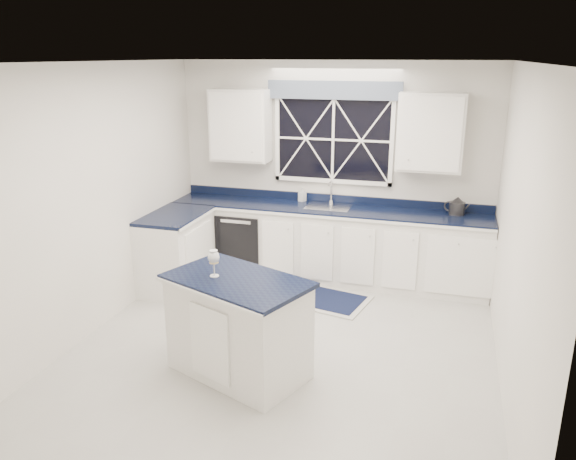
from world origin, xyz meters
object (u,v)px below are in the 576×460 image
(island, at_px, (238,326))
(wine_glass, at_px, (214,258))
(faucet, at_px, (331,192))
(dishwasher, at_px, (245,240))
(soap_bottle, at_px, (302,195))
(kettle, at_px, (457,206))

(island, bearing_deg, wine_glass, -156.24)
(faucet, distance_m, island, 2.71)
(wine_glass, bearing_deg, dishwasher, 104.58)
(island, relative_size, soap_bottle, 7.96)
(dishwasher, distance_m, kettle, 2.72)
(dishwasher, bearing_deg, soap_bottle, 17.06)
(kettle, height_order, wine_glass, wine_glass)
(faucet, bearing_deg, kettle, -2.41)
(island, height_order, wine_glass, wine_glass)
(faucet, bearing_deg, island, -95.63)
(dishwasher, xyz_separation_m, kettle, (2.64, 0.13, 0.63))
(dishwasher, distance_m, faucet, 1.31)
(island, xyz_separation_m, soap_bottle, (-0.12, 2.65, 0.57))
(kettle, relative_size, soap_bottle, 1.68)
(faucet, bearing_deg, dishwasher, -169.98)
(faucet, distance_m, kettle, 1.54)
(island, distance_m, soap_bottle, 2.71)
(kettle, bearing_deg, soap_bottle, -167.28)
(faucet, relative_size, island, 0.21)
(faucet, height_order, island, faucet)
(island, distance_m, wine_glass, 0.66)
(faucet, xyz_separation_m, soap_bottle, (-0.38, 0.03, -0.07))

